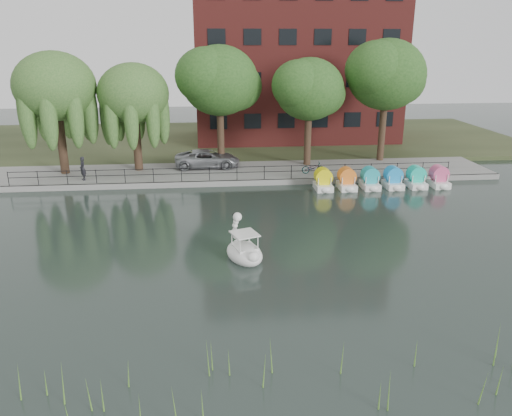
{
  "coord_description": "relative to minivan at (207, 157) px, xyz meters",
  "views": [
    {
      "loc": [
        -1.99,
        -21.86,
        10.03
      ],
      "look_at": [
        0.5,
        4.0,
        1.3
      ],
      "focal_mm": 35.0,
      "sensor_mm": 36.0,
      "label": 1
    }
  ],
  "objects": [
    {
      "name": "pedestrian",
      "position": [
        -8.99,
        -2.96,
        0.17
      ],
      "size": [
        0.78,
        0.86,
        1.98
      ],
      "primitive_type": "imported",
      "rotation": [
        0.0,
        0.0,
        5.25
      ],
      "color": "black",
      "rests_on": "promenade"
    },
    {
      "name": "broadleaf_center",
      "position": [
        1.13,
        0.79,
        5.84
      ],
      "size": [
        6.0,
        6.0,
        9.25
      ],
      "color": "#473323",
      "rests_on": "promenade"
    },
    {
      "name": "promenade",
      "position": [
        2.13,
        -1.21,
        -1.02
      ],
      "size": [
        40.0,
        6.0,
        0.4
      ],
      "primitive_type": "cube",
      "color": "gray",
      "rests_on": "ground_plane"
    },
    {
      "name": "swan_boat",
      "position": [
        1.68,
        -16.94,
        -0.76
      ],
      "size": [
        2.3,
        2.86,
        2.11
      ],
      "rotation": [
        0.0,
        0.0,
        0.34
      ],
      "color": "white",
      "rests_on": "ground_plane"
    },
    {
      "name": "broadleaf_far",
      "position": [
        14.63,
        1.29,
        6.18
      ],
      "size": [
        6.3,
        6.3,
        9.71
      ],
      "color": "#473323",
      "rests_on": "promenade"
    },
    {
      "name": "minivan",
      "position": [
        0.0,
        0.0,
        0.0
      ],
      "size": [
        2.73,
        5.89,
        1.64
      ],
      "primitive_type": "imported",
      "rotation": [
        0.0,
        0.0,
        1.57
      ],
      "color": "gray",
      "rests_on": "promenade"
    },
    {
      "name": "willow_left",
      "position": [
        -10.87,
        -0.71,
        5.65
      ],
      "size": [
        5.88,
        5.88,
        9.01
      ],
      "color": "#473323",
      "rests_on": "promenade"
    },
    {
      "name": "reed_bank",
      "position": [
        4.13,
        -26.71,
        -0.62
      ],
      "size": [
        24.0,
        2.4,
        1.2
      ],
      "color": "#669938",
      "rests_on": "ground_plane"
    },
    {
      "name": "kerb",
      "position": [
        2.13,
        -4.16,
        -1.02
      ],
      "size": [
        40.0,
        0.25,
        0.4
      ],
      "primitive_type": "cube",
      "color": "gray",
      "rests_on": "ground_plane"
    },
    {
      "name": "willow_mid",
      "position": [
        -5.37,
        -0.21,
        5.03
      ],
      "size": [
        5.32,
        5.32,
        8.15
      ],
      "color": "#473323",
      "rests_on": "promenade"
    },
    {
      "name": "railing",
      "position": [
        2.13,
        -3.96,
        -0.07
      ],
      "size": [
        32.0,
        0.05,
        1.0
      ],
      "color": "black",
      "rests_on": "promenade"
    },
    {
      "name": "pedal_boat_row",
      "position": [
        12.37,
        -5.71,
        -0.61
      ],
      "size": [
        9.65,
        1.7,
        1.4
      ],
      "color": "white",
      "rests_on": "ground_plane"
    },
    {
      "name": "broadleaf_right",
      "position": [
        8.13,
        0.29,
        5.17
      ],
      "size": [
        5.4,
        5.4,
        8.32
      ],
      "color": "#473323",
      "rests_on": "promenade"
    },
    {
      "name": "ground_plane",
      "position": [
        2.13,
        -17.21,
        -1.22
      ],
      "size": [
        120.0,
        120.0,
        0.0
      ],
      "primitive_type": "plane",
      "color": "#364340"
    },
    {
      "name": "apartment_building",
      "position": [
        9.13,
        12.76,
        8.14
      ],
      "size": [
        20.0,
        10.07,
        18.0
      ],
      "color": "#4C1E16",
      "rests_on": "land_strip"
    },
    {
      "name": "bicycle",
      "position": [
        8.01,
        -2.68,
        -0.32
      ],
      "size": [
        0.6,
        1.72,
        1.0
      ],
      "primitive_type": "imported",
      "rotation": [
        0.0,
        0.0,
        1.57
      ],
      "color": "gray",
      "rests_on": "promenade"
    },
    {
      "name": "land_strip",
      "position": [
        2.13,
        12.79,
        -1.04
      ],
      "size": [
        60.0,
        22.0,
        0.36
      ],
      "primitive_type": "cube",
      "color": "#47512D",
      "rests_on": "ground_plane"
    }
  ]
}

